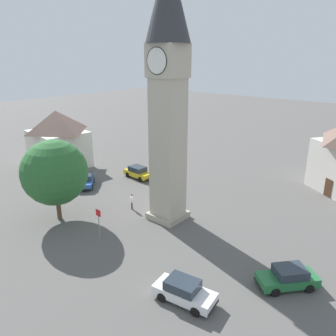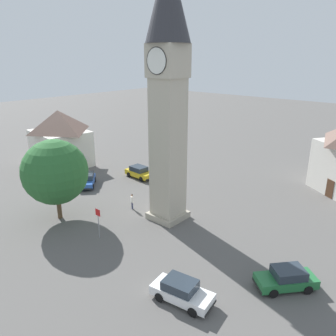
{
  "view_description": "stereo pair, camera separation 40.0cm",
  "coord_description": "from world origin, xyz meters",
  "px_view_note": "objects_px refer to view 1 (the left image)",
  "views": [
    {
      "loc": [
        19.11,
        -22.65,
        15.31
      ],
      "look_at": [
        0.0,
        0.0,
        5.22
      ],
      "focal_mm": 35.41,
      "sensor_mm": 36.0,
      "label": 1
    },
    {
      "loc": [
        19.42,
        -22.39,
        15.31
      ],
      "look_at": [
        0.0,
        0.0,
        5.22
      ],
      "focal_mm": 35.41,
      "sensor_mm": 36.0,
      "label": 2
    }
  ],
  "objects_px": {
    "car_blue_kerb": "(138,172)",
    "road_sign": "(99,219)",
    "car_white_side": "(288,277)",
    "tree": "(55,173)",
    "building_terrace_right": "(58,138)",
    "clock_tower": "(168,73)",
    "car_silver_kerb": "(184,291)",
    "car_red_corner": "(86,180)",
    "pedestrian": "(132,200)"
  },
  "relations": [
    {
      "from": "pedestrian",
      "to": "car_red_corner",
      "type": "bearing_deg",
      "value": 174.36
    },
    {
      "from": "clock_tower",
      "to": "building_terrace_right",
      "type": "height_order",
      "value": "clock_tower"
    },
    {
      "from": "pedestrian",
      "to": "building_terrace_right",
      "type": "xyz_separation_m",
      "value": [
        -18.65,
        3.51,
        3.1
      ]
    },
    {
      "from": "pedestrian",
      "to": "clock_tower",
      "type": "bearing_deg",
      "value": 13.34
    },
    {
      "from": "clock_tower",
      "to": "car_white_side",
      "type": "relative_size",
      "value": 5.59
    },
    {
      "from": "clock_tower",
      "to": "car_white_side",
      "type": "distance_m",
      "value": 18.68
    },
    {
      "from": "road_sign",
      "to": "car_silver_kerb",
      "type": "bearing_deg",
      "value": -7.84
    },
    {
      "from": "car_white_side",
      "to": "pedestrian",
      "type": "height_order",
      "value": "pedestrian"
    },
    {
      "from": "car_silver_kerb",
      "to": "pedestrian",
      "type": "relative_size",
      "value": 2.56
    },
    {
      "from": "tree",
      "to": "car_red_corner",
      "type": "bearing_deg",
      "value": 126.25
    },
    {
      "from": "car_blue_kerb",
      "to": "clock_tower",
      "type": "bearing_deg",
      "value": -30.8
    },
    {
      "from": "building_terrace_right",
      "to": "car_red_corner",
      "type": "bearing_deg",
      "value": -15.25
    },
    {
      "from": "clock_tower",
      "to": "road_sign",
      "type": "bearing_deg",
      "value": -106.15
    },
    {
      "from": "tree",
      "to": "car_white_side",
      "type": "bearing_deg",
      "value": 11.93
    },
    {
      "from": "clock_tower",
      "to": "road_sign",
      "type": "relative_size",
      "value": 8.44
    },
    {
      "from": "tree",
      "to": "car_blue_kerb",
      "type": "bearing_deg",
      "value": 99.75
    },
    {
      "from": "car_red_corner",
      "to": "pedestrian",
      "type": "bearing_deg",
      "value": -5.64
    },
    {
      "from": "car_blue_kerb",
      "to": "pedestrian",
      "type": "distance_m",
      "value": 9.47
    },
    {
      "from": "car_white_side",
      "to": "road_sign",
      "type": "distance_m",
      "value": 15.71
    },
    {
      "from": "clock_tower",
      "to": "car_blue_kerb",
      "type": "height_order",
      "value": "clock_tower"
    },
    {
      "from": "car_white_side",
      "to": "road_sign",
      "type": "bearing_deg",
      "value": -163.98
    },
    {
      "from": "tree",
      "to": "building_terrace_right",
      "type": "height_order",
      "value": "building_terrace_right"
    },
    {
      "from": "car_blue_kerb",
      "to": "pedestrian",
      "type": "bearing_deg",
      "value": -48.95
    },
    {
      "from": "car_red_corner",
      "to": "building_terrace_right",
      "type": "height_order",
      "value": "building_terrace_right"
    },
    {
      "from": "car_red_corner",
      "to": "tree",
      "type": "bearing_deg",
      "value": -53.75
    },
    {
      "from": "clock_tower",
      "to": "road_sign",
      "type": "height_order",
      "value": "clock_tower"
    },
    {
      "from": "car_silver_kerb",
      "to": "tree",
      "type": "xyz_separation_m",
      "value": [
        -16.49,
        1.3,
        4.07
      ]
    },
    {
      "from": "car_white_side",
      "to": "tree",
      "type": "distance_m",
      "value": 21.97
    },
    {
      "from": "car_blue_kerb",
      "to": "car_silver_kerb",
      "type": "distance_m",
      "value": 23.73
    },
    {
      "from": "tree",
      "to": "building_terrace_right",
      "type": "xyz_separation_m",
      "value": [
        -14.7,
        9.59,
        -0.72
      ]
    },
    {
      "from": "clock_tower",
      "to": "tree",
      "type": "xyz_separation_m",
      "value": [
        -8.07,
        -7.06,
        -9.03
      ]
    },
    {
      "from": "clock_tower",
      "to": "car_silver_kerb",
      "type": "bearing_deg",
      "value": -44.8
    },
    {
      "from": "car_silver_kerb",
      "to": "tree",
      "type": "relative_size",
      "value": 0.54
    },
    {
      "from": "car_white_side",
      "to": "pedestrian",
      "type": "relative_size",
      "value": 2.5
    },
    {
      "from": "car_silver_kerb",
      "to": "car_red_corner",
      "type": "relative_size",
      "value": 1.04
    },
    {
      "from": "car_silver_kerb",
      "to": "pedestrian",
      "type": "bearing_deg",
      "value": 149.51
    },
    {
      "from": "car_blue_kerb",
      "to": "building_terrace_right",
      "type": "relative_size",
      "value": 0.48
    },
    {
      "from": "building_terrace_right",
      "to": "road_sign",
      "type": "bearing_deg",
      "value": -24.48
    },
    {
      "from": "car_white_side",
      "to": "building_terrace_right",
      "type": "bearing_deg",
      "value": 171.85
    },
    {
      "from": "car_blue_kerb",
      "to": "road_sign",
      "type": "bearing_deg",
      "value": -57.51
    },
    {
      "from": "car_silver_kerb",
      "to": "tree",
      "type": "height_order",
      "value": "tree"
    },
    {
      "from": "car_white_side",
      "to": "tree",
      "type": "height_order",
      "value": "tree"
    },
    {
      "from": "car_red_corner",
      "to": "pedestrian",
      "type": "relative_size",
      "value": 2.47
    },
    {
      "from": "car_blue_kerb",
      "to": "building_terrace_right",
      "type": "height_order",
      "value": "building_terrace_right"
    },
    {
      "from": "clock_tower",
      "to": "car_red_corner",
      "type": "xyz_separation_m",
      "value": [
        -13.19,
        -0.08,
        -13.1
      ]
    },
    {
      "from": "tree",
      "to": "building_terrace_right",
      "type": "distance_m",
      "value": 17.57
    },
    {
      "from": "car_blue_kerb",
      "to": "building_terrace_right",
      "type": "xyz_separation_m",
      "value": [
        -12.43,
        -3.63,
        3.35
      ]
    },
    {
      "from": "pedestrian",
      "to": "building_terrace_right",
      "type": "height_order",
      "value": "building_terrace_right"
    },
    {
      "from": "car_silver_kerb",
      "to": "car_red_corner",
      "type": "distance_m",
      "value": 23.14
    },
    {
      "from": "building_terrace_right",
      "to": "clock_tower",
      "type": "bearing_deg",
      "value": -6.34
    }
  ]
}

